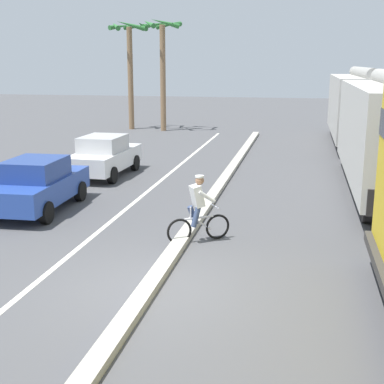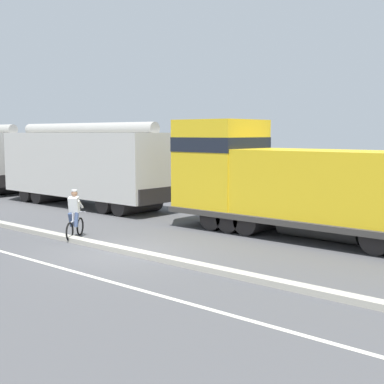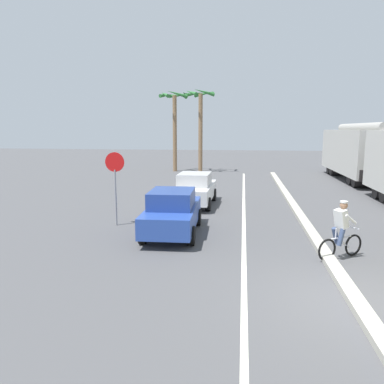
{
  "view_description": "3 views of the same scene",
  "coord_description": "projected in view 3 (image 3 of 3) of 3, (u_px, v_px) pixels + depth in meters",
  "views": [
    {
      "loc": [
        2.85,
        -9.69,
        4.45
      ],
      "look_at": [
        0.06,
        3.79,
        1.09
      ],
      "focal_mm": 50.0,
      "sensor_mm": 36.0,
      "label": 1
    },
    {
      "loc": [
        -10.85,
        -12.24,
        3.69
      ],
      "look_at": [
        3.48,
        0.23,
        1.58
      ],
      "focal_mm": 50.0,
      "sensor_mm": 36.0,
      "label": 2
    },
    {
      "loc": [
        -2.5,
        -8.03,
        3.75
      ],
      "look_at": [
        -4.47,
        6.49,
        1.28
      ],
      "focal_mm": 35.0,
      "sensor_mm": 36.0,
      "label": 3
    }
  ],
  "objects": [
    {
      "name": "ground_plane",
      "position": [
        355.0,
        304.0,
        8.14
      ],
      "size": [
        120.0,
        120.0,
        0.0
      ],
      "primitive_type": "plane",
      "color": "#4C4C4F"
    },
    {
      "name": "median_curb",
      "position": [
        309.0,
        229.0,
        13.99
      ],
      "size": [
        0.36,
        36.0,
        0.16
      ],
      "primitive_type": "cube",
      "color": "#B2AD9E",
      "rests_on": "ground"
    },
    {
      "name": "lane_stripe",
      "position": [
        244.0,
        228.0,
        14.32
      ],
      "size": [
        0.14,
        36.0,
        0.01
      ],
      "primitive_type": "cube",
      "color": "silver",
      "rests_on": "ground"
    },
    {
      "name": "hopper_car_middle",
      "position": [
        358.0,
        152.0,
        27.51
      ],
      "size": [
        2.9,
        10.6,
        4.18
      ],
      "color": "#B9B7AF",
      "rests_on": "ground"
    },
    {
      "name": "parked_car_blue",
      "position": [
        172.0,
        212.0,
        13.45
      ],
      "size": [
        1.95,
        4.26,
        1.62
      ],
      "color": "#28479E",
      "rests_on": "ground"
    },
    {
      "name": "parked_car_white",
      "position": [
        195.0,
        189.0,
        18.59
      ],
      "size": [
        1.91,
        4.24,
        1.62
      ],
      "color": "silver",
      "rests_on": "ground"
    },
    {
      "name": "cyclist",
      "position": [
        341.0,
        231.0,
        10.87
      ],
      "size": [
        1.46,
        0.99,
        1.71
      ],
      "color": "black",
      "rests_on": "ground"
    },
    {
      "name": "stop_sign",
      "position": [
        115.0,
        174.0,
        14.48
      ],
      "size": [
        0.76,
        0.08,
        2.88
      ],
      "color": "gray",
      "rests_on": "ground"
    },
    {
      "name": "palm_tree_near",
      "position": [
        201.0,
        113.0,
        32.24
      ],
      "size": [
        2.68,
        2.76,
        7.17
      ],
      "color": "#846647",
      "rests_on": "ground"
    },
    {
      "name": "palm_tree_far",
      "position": [
        175.0,
        114.0,
        32.97
      ],
      "size": [
        2.64,
        2.65,
        7.1
      ],
      "color": "#846647",
      "rests_on": "ground"
    }
  ]
}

